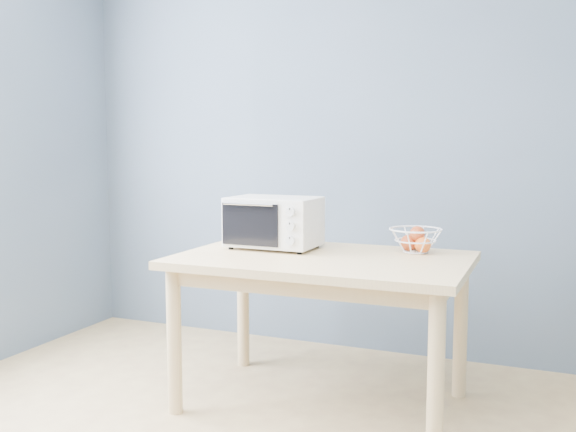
% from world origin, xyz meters
% --- Properties ---
extents(room, '(4.01, 4.51, 2.61)m').
position_xyz_m(room, '(0.00, 0.00, 1.30)').
color(room, tan).
rests_on(room, ground).
extents(dining_table, '(1.40, 0.90, 0.75)m').
position_xyz_m(dining_table, '(0.01, 1.31, 0.65)').
color(dining_table, '#E3C988').
rests_on(dining_table, ground).
extents(toaster_oven, '(0.47, 0.34, 0.27)m').
position_xyz_m(toaster_oven, '(-0.33, 1.44, 0.89)').
color(toaster_oven, white).
rests_on(toaster_oven, dining_table).
extents(fruit_basket, '(0.30, 0.30, 0.14)m').
position_xyz_m(fruit_basket, '(0.41, 1.59, 0.82)').
color(fruit_basket, white).
rests_on(fruit_basket, dining_table).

